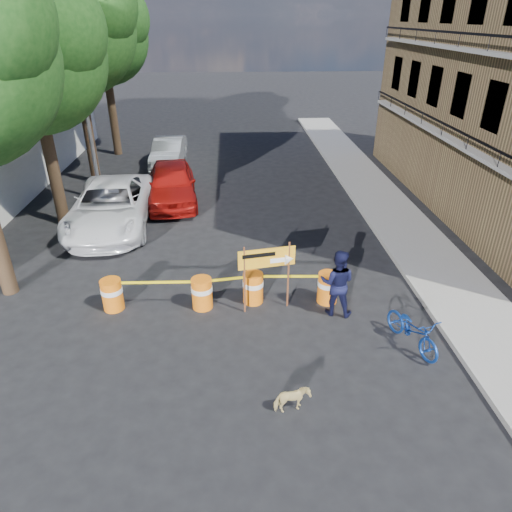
{
  "coord_description": "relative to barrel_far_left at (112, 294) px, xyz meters",
  "views": [
    {
      "loc": [
        -0.25,
        -9.72,
        7.19
      ],
      "look_at": [
        0.37,
        1.38,
        1.3
      ],
      "focal_mm": 32.0,
      "sensor_mm": 36.0,
      "label": 1
    }
  ],
  "objects": [
    {
      "name": "pedestrian",
      "position": [
        6.04,
        -0.53,
        0.47
      ],
      "size": [
        1.08,
        0.95,
        1.88
      ],
      "primitive_type": "imported",
      "rotation": [
        0.0,
        0.0,
        2.85
      ],
      "color": "black",
      "rests_on": "ground"
    },
    {
      "name": "tree_far",
      "position": [
        -3.16,
        16.05,
        5.74
      ],
      "size": [
        5.04,
        4.8,
        8.84
      ],
      "color": "#332316",
      "rests_on": "ground"
    },
    {
      "name": "sedan_silver",
      "position": [
        0.02,
        13.66,
        0.24
      ],
      "size": [
        1.63,
        4.37,
        1.43
      ],
      "primitive_type": "imported",
      "rotation": [
        0.0,
        0.0,
        -0.03
      ],
      "color": "#B0B4B8",
      "rests_on": "ground"
    },
    {
      "name": "tree_mid_b",
      "position": [
        -3.16,
        11.05,
        6.24
      ],
      "size": [
        5.67,
        5.4,
        9.62
      ],
      "color": "#332316",
      "rests_on": "ground"
    },
    {
      "name": "dog",
      "position": [
        4.43,
        -3.95,
        -0.17
      ],
      "size": [
        0.78,
        0.49,
        0.61
      ],
      "primitive_type": "imported",
      "rotation": [
        0.0,
        0.0,
        1.81
      ],
      "color": "#D7C27B",
      "rests_on": "ground"
    },
    {
      "name": "ground",
      "position": [
        3.58,
        -0.95,
        -0.47
      ],
      "size": [
        120.0,
        120.0,
        0.0
      ],
      "primitive_type": "plane",
      "color": "black",
      "rests_on": "ground"
    },
    {
      "name": "barrel_mid_right",
      "position": [
        3.85,
        0.14,
        0.0
      ],
      "size": [
        0.58,
        0.58,
        0.9
      ],
      "color": "orange",
      "rests_on": "ground"
    },
    {
      "name": "suv_white",
      "position": [
        -1.22,
        5.63,
        0.37
      ],
      "size": [
        3.06,
        6.15,
        1.68
      ],
      "primitive_type": "imported",
      "rotation": [
        0.0,
        0.0,
        0.05
      ],
      "color": "white",
      "rests_on": "ground"
    },
    {
      "name": "barrel_mid_left",
      "position": [
        2.44,
        -0.07,
        0.0
      ],
      "size": [
        0.58,
        0.58,
        0.9
      ],
      "color": "orange",
      "rests_on": "ground"
    },
    {
      "name": "detour_sign",
      "position": [
        4.4,
        -0.22,
        0.98
      ],
      "size": [
        1.52,
        0.4,
        1.98
      ],
      "rotation": [
        0.0,
        0.0,
        0.18
      ],
      "color": "#592D19",
      "rests_on": "ground"
    },
    {
      "name": "barrel_far_left",
      "position": [
        0.0,
        0.0,
        0.0
      ],
      "size": [
        0.58,
        0.58,
        0.9
      ],
      "color": "orange",
      "rests_on": "ground"
    },
    {
      "name": "bicycle",
      "position": [
        7.6,
        -2.03,
        0.44
      ],
      "size": [
        0.92,
        1.12,
        1.83
      ],
      "primitive_type": "imported",
      "rotation": [
        0.0,
        0.0,
        0.34
      ],
      "color": "#123A98",
      "rests_on": "ground"
    },
    {
      "name": "streetlamp",
      "position": [
        -2.36,
        8.55,
        3.9
      ],
      "size": [
        1.25,
        0.18,
        8.0
      ],
      "color": "gray",
      "rests_on": "ground"
    },
    {
      "name": "tree_mid_a",
      "position": [
        -3.16,
        6.05,
        5.53
      ],
      "size": [
        5.25,
        5.0,
        8.68
      ],
      "color": "#332316",
      "rests_on": "ground"
    },
    {
      "name": "barrel_far_right",
      "position": [
        5.93,
        0.02,
        0.0
      ],
      "size": [
        0.58,
        0.58,
        0.9
      ],
      "color": "orange",
      "rests_on": "ground"
    },
    {
      "name": "sedan_red",
      "position": [
        0.78,
        8.11,
        0.37
      ],
      "size": [
        2.54,
        5.15,
        1.69
      ],
      "primitive_type": "imported",
      "rotation": [
        0.0,
        0.0,
        0.11
      ],
      "color": "maroon",
      "rests_on": "ground"
    },
    {
      "name": "sidewalk_east",
      "position": [
        9.78,
        5.05,
        -0.4
      ],
      "size": [
        2.4,
        40.0,
        0.15
      ],
      "primitive_type": "cube",
      "color": "gray",
      "rests_on": "ground"
    }
  ]
}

